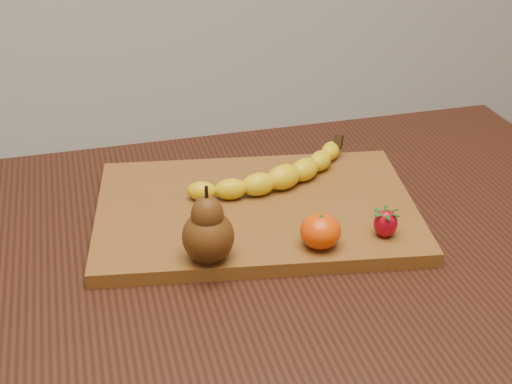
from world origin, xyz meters
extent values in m
cube|color=black|center=(0.00, 0.00, 0.74)|extent=(1.00, 0.70, 0.04)
cylinder|color=black|center=(-0.45, 0.30, 0.36)|extent=(0.05, 0.05, 0.72)
cylinder|color=black|center=(0.45, 0.30, 0.36)|extent=(0.05, 0.05, 0.72)
cube|color=brown|center=(-0.04, 0.06, 0.77)|extent=(0.49, 0.37, 0.02)
ellipsoid|color=#CF3B02|center=(0.02, -0.06, 0.80)|extent=(0.06, 0.06, 0.05)
camera|label=1|loc=(-0.26, -0.78, 1.30)|focal=50.00mm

